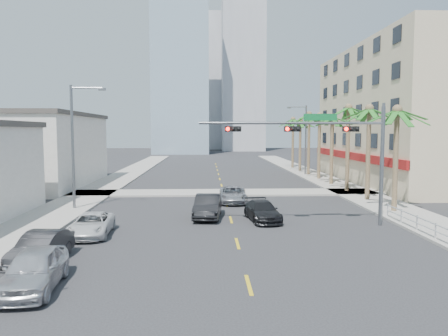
# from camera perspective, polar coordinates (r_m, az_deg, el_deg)

# --- Properties ---
(ground) EXTENTS (260.00, 260.00, 0.00)m
(ground) POSITION_cam_1_polar(r_m,az_deg,el_deg) (18.76, 2.65, -12.94)
(ground) COLOR #262628
(ground) RESTS_ON ground
(sidewalk_right) EXTENTS (4.00, 120.00, 0.15)m
(sidewalk_right) POSITION_cam_1_polar(r_m,az_deg,el_deg) (40.55, 17.31, -3.38)
(sidewalk_right) COLOR gray
(sidewalk_right) RESTS_ON ground
(sidewalk_left) EXTENTS (4.00, 120.00, 0.15)m
(sidewalk_left) POSITION_cam_1_polar(r_m,az_deg,el_deg) (39.62, -17.57, -3.58)
(sidewalk_left) COLOR gray
(sidewalk_left) RESTS_ON ground
(sidewalk_cross) EXTENTS (80.00, 4.00, 0.15)m
(sidewalk_cross) POSITION_cam_1_polar(r_m,az_deg,el_deg) (40.22, -0.04, -3.23)
(sidewalk_cross) COLOR gray
(sidewalk_cross) RESTS_ON ground
(building_right) EXTENTS (15.25, 28.00, 15.00)m
(building_right) POSITION_cam_1_polar(r_m,az_deg,el_deg) (53.31, 24.10, 6.33)
(building_right) COLOR beige
(building_right) RESTS_ON ground
(building_left_far) EXTENTS (11.00, 18.00, 7.20)m
(building_left_far) POSITION_cam_1_polar(r_m,az_deg,el_deg) (49.23, -23.67, 1.97)
(building_left_far) COLOR beige
(building_left_far) RESTS_ON ground
(tower_far_left) EXTENTS (14.00, 14.00, 48.00)m
(tower_far_left) POSITION_cam_1_polar(r_m,az_deg,el_deg) (114.45, -5.64, 14.02)
(tower_far_left) COLOR #99B2C6
(tower_far_left) RESTS_ON ground
(tower_far_right) EXTENTS (12.00, 12.00, 60.00)m
(tower_far_right) POSITION_cam_1_polar(r_m,az_deg,el_deg) (130.51, 2.50, 15.57)
(tower_far_right) COLOR #ADADB2
(tower_far_right) RESTS_ON ground
(tower_far_center) EXTENTS (16.00, 16.00, 42.00)m
(tower_far_center) POSITION_cam_1_polar(r_m,az_deg,el_deg) (143.62, -2.89, 10.95)
(tower_far_center) COLOR #ADADB2
(tower_far_center) RESTS_ON ground
(traffic_signal_mast) EXTENTS (11.12, 0.54, 7.20)m
(traffic_signal_mast) POSITION_cam_1_polar(r_m,az_deg,el_deg) (26.78, 13.65, 3.29)
(traffic_signal_mast) COLOR slate
(traffic_signal_mast) RESTS_ON ground
(palm_tree_0) EXTENTS (4.80, 4.80, 7.80)m
(palm_tree_0) POSITION_cam_1_polar(r_m,az_deg,el_deg) (32.60, 21.69, 6.89)
(palm_tree_0) COLOR brown
(palm_tree_0) RESTS_ON ground
(palm_tree_1) EXTENTS (4.80, 4.80, 8.16)m
(palm_tree_1) POSITION_cam_1_polar(r_m,az_deg,el_deg) (37.42, 18.46, 7.21)
(palm_tree_1) COLOR brown
(palm_tree_1) RESTS_ON ground
(palm_tree_2) EXTENTS (4.80, 4.80, 8.52)m
(palm_tree_2) POSITION_cam_1_polar(r_m,az_deg,el_deg) (42.34, 15.96, 7.44)
(palm_tree_2) COLOR brown
(palm_tree_2) RESTS_ON ground
(palm_tree_3) EXTENTS (4.80, 4.80, 7.80)m
(palm_tree_3) POSITION_cam_1_polar(r_m,az_deg,el_deg) (47.28, 13.97, 6.35)
(palm_tree_3) COLOR brown
(palm_tree_3) RESTS_ON ground
(palm_tree_4) EXTENTS (4.80, 4.80, 8.16)m
(palm_tree_4) POSITION_cam_1_polar(r_m,az_deg,el_deg) (52.30, 12.38, 6.61)
(palm_tree_4) COLOR brown
(palm_tree_4) RESTS_ON ground
(palm_tree_5) EXTENTS (4.80, 4.80, 8.52)m
(palm_tree_5) POSITION_cam_1_polar(r_m,az_deg,el_deg) (57.36, 11.06, 6.81)
(palm_tree_5) COLOR brown
(palm_tree_5) RESTS_ON ground
(palm_tree_6) EXTENTS (4.80, 4.80, 7.80)m
(palm_tree_6) POSITION_cam_1_polar(r_m,az_deg,el_deg) (62.41, 9.95, 6.02)
(palm_tree_6) COLOR brown
(palm_tree_6) RESTS_ON ground
(palm_tree_7) EXTENTS (4.80, 4.80, 8.16)m
(palm_tree_7) POSITION_cam_1_polar(r_m,az_deg,el_deg) (67.51, 9.02, 6.24)
(palm_tree_7) COLOR brown
(palm_tree_7) RESTS_ON ground
(streetlight_left) EXTENTS (2.55, 0.25, 9.00)m
(streetlight_left) POSITION_cam_1_polar(r_m,az_deg,el_deg) (33.17, -18.85, 3.43)
(streetlight_left) COLOR slate
(streetlight_left) RESTS_ON ground
(streetlight_right) EXTENTS (2.55, 0.25, 9.00)m
(streetlight_right) POSITION_cam_1_polar(r_m,az_deg,el_deg) (57.19, 10.43, 4.10)
(streetlight_right) COLOR slate
(streetlight_right) RESTS_ON ground
(guardrail) EXTENTS (0.08, 8.08, 1.00)m
(guardrail) POSITION_cam_1_polar(r_m,az_deg,el_deg) (27.06, 23.91, -6.34)
(guardrail) COLOR silver
(guardrail) RESTS_ON ground
(car_parked_near) EXTENTS (2.13, 4.55, 1.50)m
(car_parked_near) POSITION_cam_1_polar(r_m,az_deg,el_deg) (17.55, -23.57, -12.04)
(car_parked_near) COLOR silver
(car_parked_near) RESTS_ON ground
(car_parked_mid) EXTENTS (1.74, 4.21, 1.36)m
(car_parked_mid) POSITION_cam_1_polar(r_m,az_deg,el_deg) (20.80, -22.78, -9.59)
(car_parked_mid) COLOR black
(car_parked_mid) RESTS_ON ground
(car_parked_far) EXTENTS (2.27, 4.51, 1.23)m
(car_parked_far) POSITION_cam_1_polar(r_m,az_deg,el_deg) (25.20, -16.93, -7.07)
(car_parked_far) COLOR silver
(car_parked_far) RESTS_ON ground
(car_lane_left) EXTENTS (2.00, 4.74, 1.52)m
(car_lane_left) POSITION_cam_1_polar(r_m,az_deg,el_deg) (28.99, -2.15, -5.02)
(car_lane_left) COLOR black
(car_lane_left) RESTS_ON ground
(car_lane_center) EXTENTS (2.26, 4.70, 1.29)m
(car_lane_center) POSITION_cam_1_polar(r_m,az_deg,el_deg) (35.03, 1.18, -3.49)
(car_lane_center) COLOR #ABABB0
(car_lane_center) RESTS_ON ground
(car_lane_right) EXTENTS (2.28, 4.52, 1.26)m
(car_lane_right) POSITION_cam_1_polar(r_m,az_deg,el_deg) (28.13, 5.04, -5.61)
(car_lane_right) COLOR black
(car_lane_right) RESTS_ON ground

